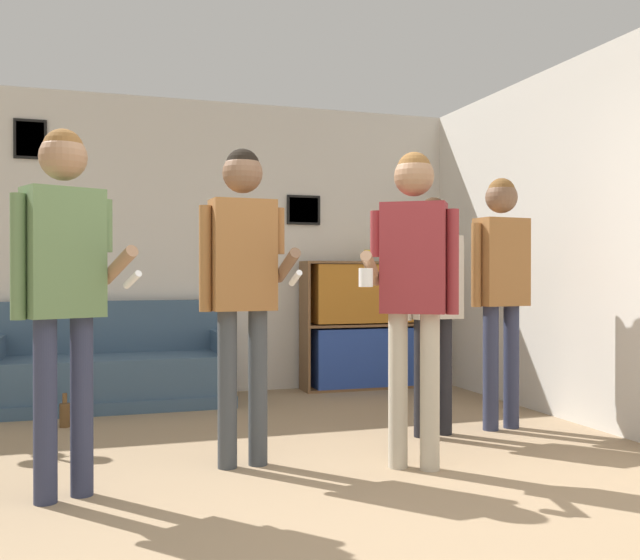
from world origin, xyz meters
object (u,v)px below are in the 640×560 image
object	(u,v)px
couch	(113,371)
bookshelf	(363,325)
drinking_cup	(368,256)
person_player_foreground_left	(64,268)
person_spectator_near_bookshelf	(433,290)
person_watcher_holding_cup	(414,272)
person_player_foreground_center	(243,268)
bottle_on_floor	(65,414)
person_spectator_far_right	(501,273)

from	to	relation	value
couch	bookshelf	xyz separation A→B (m)	(2.31, 0.20, 0.32)
drinking_cup	bookshelf	bearing A→B (deg)	-178.90
person_player_foreground_left	person_spectator_near_bookshelf	world-z (taller)	person_player_foreground_left
person_player_foreground_left	person_watcher_holding_cup	xyz separation A→B (m)	(1.86, -0.02, -0.01)
person_player_foreground_left	drinking_cup	xyz separation A→B (m)	(2.66, 2.71, 0.15)
person_player_foreground_center	drinking_cup	xyz separation A→B (m)	(1.71, 2.39, 0.15)
bookshelf	person_watcher_holding_cup	world-z (taller)	person_watcher_holding_cup
person_watcher_holding_cup	person_spectator_near_bookshelf	world-z (taller)	person_watcher_holding_cup
bottle_on_floor	person_player_foreground_center	bearing A→B (deg)	-54.64
person_watcher_holding_cup	drinking_cup	bearing A→B (deg)	73.60
bookshelf	person_player_foreground_center	world-z (taller)	person_player_foreground_center
couch	bookshelf	world-z (taller)	bookshelf
person_player_foreground_center	person_spectator_near_bookshelf	world-z (taller)	person_player_foreground_center
bookshelf	couch	bearing A→B (deg)	-175.12
person_watcher_holding_cup	bottle_on_floor	size ratio (longest dim) A/B	7.31
person_spectator_far_right	bottle_on_floor	bearing A→B (deg)	161.17
bookshelf	bottle_on_floor	xyz separation A→B (m)	(-2.67, -0.97, -0.51)
bottle_on_floor	person_watcher_holding_cup	bearing A→B (deg)	-42.61
person_player_foreground_left	person_watcher_holding_cup	size ratio (longest dim) A/B	1.01
person_player_foreground_center	person_spectator_far_right	distance (m)	1.99
bottle_on_floor	drinking_cup	world-z (taller)	drinking_cup
person_player_foreground_left	bottle_on_floor	xyz separation A→B (m)	(-0.06, 1.74, -1.03)
couch	person_player_foreground_center	distance (m)	2.44
bookshelf	person_player_foreground_center	size ratio (longest dim) A/B	0.67
person_watcher_holding_cup	person_spectator_far_right	world-z (taller)	person_watcher_holding_cup
bookshelf	person_spectator_near_bookshelf	bearing A→B (deg)	-97.63
couch	person_player_foreground_center	size ratio (longest dim) A/B	1.07
drinking_cup	person_spectator_far_right	bearing A→B (deg)	-83.29
couch	drinking_cup	xyz separation A→B (m)	(2.36, 0.20, 0.99)
person_spectator_far_right	bottle_on_floor	xyz separation A→B (m)	(-2.95, 1.01, -1.01)
person_watcher_holding_cup	drinking_cup	size ratio (longest dim) A/B	16.08
person_player_foreground_left	person_spectator_far_right	bearing A→B (deg)	14.23
person_watcher_holding_cup	bottle_on_floor	distance (m)	2.79
bookshelf	person_spectator_far_right	distance (m)	2.06
person_spectator_far_right	drinking_cup	bearing A→B (deg)	96.71
person_player_foreground_left	bottle_on_floor	world-z (taller)	person_player_foreground_left
person_player_foreground_left	person_player_foreground_center	distance (m)	1.00
person_player_foreground_center	person_watcher_holding_cup	xyz separation A→B (m)	(0.91, -0.34, -0.02)
person_watcher_holding_cup	person_player_foreground_center	bearing A→B (deg)	159.35
person_spectator_near_bookshelf	person_watcher_holding_cup	bearing A→B (deg)	-124.01
person_spectator_far_right	bottle_on_floor	distance (m)	3.28
bookshelf	person_player_foreground_center	bearing A→B (deg)	-124.81
person_spectator_far_right	bottle_on_floor	world-z (taller)	person_spectator_far_right
person_player_foreground_left	person_spectator_near_bookshelf	distance (m)	2.45
couch	person_spectator_near_bookshelf	world-z (taller)	person_spectator_near_bookshelf
couch	bottle_on_floor	size ratio (longest dim) A/B	7.91
person_player_foreground_left	person_watcher_holding_cup	bearing A→B (deg)	-0.65
couch	person_watcher_holding_cup	bearing A→B (deg)	-58.38
person_watcher_holding_cup	drinking_cup	world-z (taller)	person_watcher_holding_cup
couch	bookshelf	size ratio (longest dim) A/B	1.58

